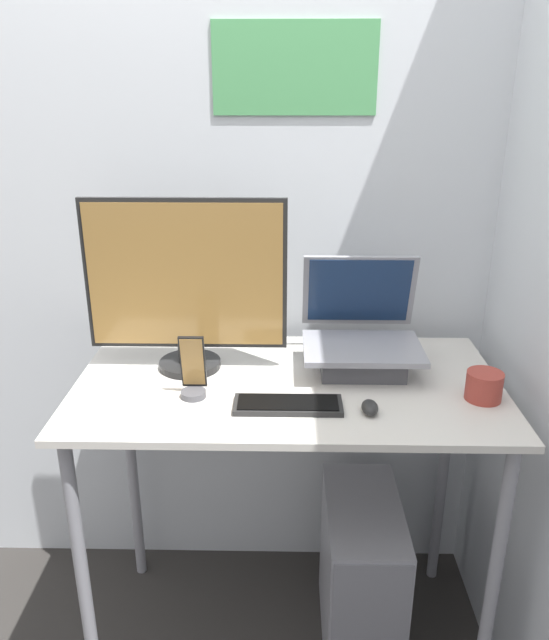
{
  "coord_description": "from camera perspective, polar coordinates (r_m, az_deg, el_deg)",
  "views": [
    {
      "loc": [
        -0.01,
        -1.22,
        1.7
      ],
      "look_at": [
        -0.04,
        0.32,
        1.1
      ],
      "focal_mm": 35.0,
      "sensor_mm": 36.0,
      "label": 1
    }
  ],
  "objects": [
    {
      "name": "wall_back",
      "position": [
        1.99,
        1.32,
        9.51
      ],
      "size": [
        6.0,
        0.06,
        2.6
      ],
      "color": "silver",
      "rests_on": "ground_plane"
    },
    {
      "name": "desk",
      "position": [
        1.78,
        1.21,
        -8.99
      ],
      "size": [
        1.17,
        0.64,
        0.92
      ],
      "color": "beige",
      "rests_on": "ground_plane"
    },
    {
      "name": "laptop",
      "position": [
        1.79,
        7.94,
        -2.07
      ],
      "size": [
        0.33,
        0.3,
        0.31
      ],
      "color": "#4C4C51",
      "rests_on": "desk"
    },
    {
      "name": "monitor",
      "position": [
        1.74,
        -8.08,
        2.87
      ],
      "size": [
        0.56,
        0.18,
        0.49
      ],
      "color": "black",
      "rests_on": "desk"
    },
    {
      "name": "keyboard",
      "position": [
        1.59,
        1.18,
        -7.75
      ],
      "size": [
        0.28,
        0.1,
        0.02
      ],
      "color": "black",
      "rests_on": "desk"
    },
    {
      "name": "mouse",
      "position": [
        1.58,
        8.71,
        -7.91
      ],
      "size": [
        0.04,
        0.07,
        0.03
      ],
      "color": "#262626",
      "rests_on": "desk"
    },
    {
      "name": "cell_phone",
      "position": [
        1.64,
        -7.46,
        -5.09
      ],
      "size": [
        0.07,
        0.07,
        0.17
      ],
      "color": "#4C4C51",
      "rests_on": "desk"
    },
    {
      "name": "computer_tower",
      "position": [
        2.12,
        7.87,
        -22.08
      ],
      "size": [
        0.23,
        0.45,
        0.51
      ],
      "color": "gray",
      "rests_on": "ground_plane"
    },
    {
      "name": "mug",
      "position": [
        1.71,
        18.61,
        -5.73
      ],
      "size": [
        0.09,
        0.09,
        0.08
      ],
      "color": "#9E382D",
      "rests_on": "desk"
    }
  ]
}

